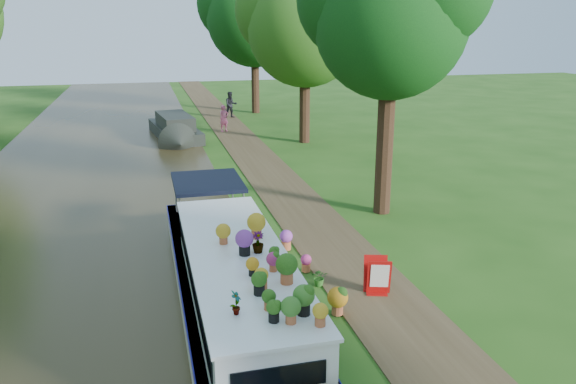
{
  "coord_description": "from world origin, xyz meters",
  "views": [
    {
      "loc": [
        -3.84,
        -13.83,
        6.2
      ],
      "look_at": [
        0.22,
        1.93,
        1.3
      ],
      "focal_mm": 35.0,
      "sensor_mm": 36.0,
      "label": 1
    }
  ],
  "objects": [
    {
      "name": "ground",
      "position": [
        0.0,
        0.0,
        0.0
      ],
      "size": [
        100.0,
        100.0,
        0.0
      ],
      "primitive_type": "plane",
      "color": "#214B12",
      "rests_on": "ground"
    },
    {
      "name": "canal_water",
      "position": [
        -6.0,
        0.0,
        0.01
      ],
      "size": [
        10.0,
        100.0,
        0.02
      ],
      "primitive_type": "cube",
      "color": "#2D2714",
      "rests_on": "ground"
    },
    {
      "name": "towpath",
      "position": [
        1.2,
        0.0,
        0.01
      ],
      "size": [
        2.2,
        100.0,
        0.03
      ],
      "primitive_type": "cube",
      "color": "#44351F",
      "rests_on": "ground"
    },
    {
      "name": "plant_boat",
      "position": [
        -2.25,
        -3.7,
        0.85
      ],
      "size": [
        2.29,
        13.52,
        2.28
      ],
      "color": "white",
      "rests_on": "canal_water"
    },
    {
      "name": "tree_near_overhang",
      "position": [
        3.79,
        3.06,
        6.6
      ],
      "size": [
        5.52,
        5.28,
        8.99
      ],
      "color": "black",
      "rests_on": "ground"
    },
    {
      "name": "tree_near_mid",
      "position": [
        4.48,
        15.08,
        6.44
      ],
      "size": [
        6.9,
        6.6,
        9.4
      ],
      "color": "black",
      "rests_on": "ground"
    },
    {
      "name": "tree_near_far",
      "position": [
        3.98,
        26.09,
        7.05
      ],
      "size": [
        7.59,
        7.26,
        10.3
      ],
      "color": "black",
      "rests_on": "ground"
    },
    {
      "name": "second_boat",
      "position": [
        -2.22,
        17.76,
        0.55
      ],
      "size": [
        2.79,
        7.2,
        1.35
      ],
      "rotation": [
        0.0,
        0.0,
        0.13
      ],
      "color": "black",
      "rests_on": "canal_water"
    },
    {
      "name": "sandwich_board",
      "position": [
        1.24,
        -2.6,
        0.43
      ],
      "size": [
        0.6,
        0.59,
        0.89
      ],
      "rotation": [
        0.0,
        0.0,
        -0.3
      ],
      "color": "#A60D0B",
      "rests_on": "towpath"
    },
    {
      "name": "pedestrian_pink",
      "position": [
        0.72,
        19.11,
        0.81
      ],
      "size": [
        0.66,
        0.55,
        1.55
      ],
      "primitive_type": "imported",
      "rotation": [
        0.0,
        0.0,
        0.36
      ],
      "color": "#CA536A",
      "rests_on": "towpath"
    },
    {
      "name": "pedestrian_dark",
      "position": [
        1.9,
        24.05,
        0.91
      ],
      "size": [
        0.91,
        0.73,
        1.75
      ],
      "primitive_type": "imported",
      "rotation": [
        0.0,
        0.0,
        0.09
      ],
      "color": "black",
      "rests_on": "towpath"
    },
    {
      "name": "verge_plant",
      "position": [
        0.05,
        -1.84,
        0.23
      ],
      "size": [
        0.49,
        0.46,
        0.45
      ],
      "primitive_type": "imported",
      "rotation": [
        0.0,
        0.0,
        -0.31
      ],
      "color": "#2A641E",
      "rests_on": "ground"
    }
  ]
}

